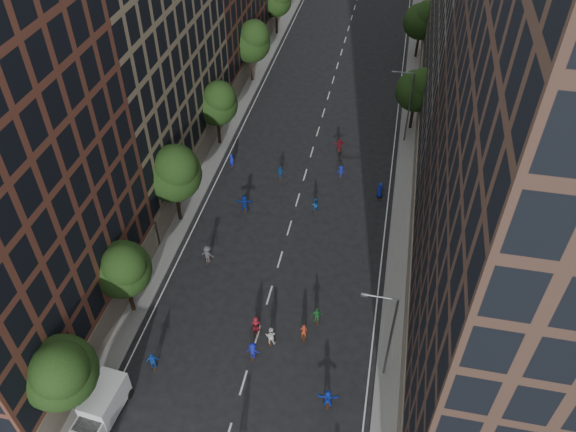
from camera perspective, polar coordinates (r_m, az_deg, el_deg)
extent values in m
plane|color=black|center=(66.67, 2.36, 6.27)|extent=(240.00, 240.00, 0.00)
cube|color=slate|center=(75.11, -5.85, 10.62)|extent=(4.00, 105.00, 0.15)
cube|color=slate|center=(72.45, 12.89, 8.44)|extent=(4.00, 105.00, 0.15)
cube|color=#847356|center=(59.82, -17.34, 18.75)|extent=(14.00, 26.00, 34.00)
cube|color=#432D24|center=(36.99, 26.26, 2.85)|extent=(14.00, 30.00, 36.00)
cube|color=#676055|center=(62.74, 21.82, 18.26)|extent=(14.00, 28.00, 33.00)
cylinder|color=black|center=(45.13, -20.98, -17.09)|extent=(0.36, 0.36, 3.96)
sphere|color=black|center=(42.25, -22.18, -14.50)|extent=(5.20, 5.20, 5.20)
sphere|color=black|center=(40.72, -22.20, -14.27)|extent=(3.90, 3.90, 3.90)
cylinder|color=black|center=(50.00, -15.75, -7.85)|extent=(0.36, 0.36, 3.70)
sphere|color=black|center=(47.57, -16.48, -5.21)|extent=(4.80, 4.80, 4.80)
sphere|color=black|center=(46.21, -16.33, -4.74)|extent=(3.60, 3.60, 3.60)
cylinder|color=black|center=(57.34, -11.10, 1.21)|extent=(0.36, 0.36, 4.22)
sphere|color=black|center=(54.97, -11.62, 4.25)|extent=(5.60, 5.60, 5.60)
sphere|color=black|center=(53.49, -11.33, 4.99)|extent=(4.20, 4.20, 4.20)
cylinder|color=black|center=(67.88, -7.05, 8.66)|extent=(0.36, 0.36, 3.87)
sphere|color=black|center=(66.04, -7.31, 11.22)|extent=(5.00, 5.00, 5.00)
sphere|color=black|center=(64.83, -7.00, 11.90)|extent=(3.75, 3.75, 3.75)
cylinder|color=black|center=(81.08, -3.69, 14.82)|extent=(0.36, 0.36, 4.05)
sphere|color=black|center=(79.49, -3.81, 17.18)|extent=(5.40, 5.40, 5.40)
sphere|color=black|center=(78.30, -3.45, 17.88)|extent=(4.05, 4.05, 4.05)
cylinder|color=black|center=(95.23, -1.17, 19.05)|extent=(0.36, 0.36, 3.78)
sphere|color=black|center=(93.96, -1.20, 20.99)|extent=(4.80, 4.80, 4.80)
cylinder|color=black|center=(71.90, 12.48, 9.94)|extent=(0.36, 0.36, 3.74)
sphere|color=black|center=(70.22, 12.89, 12.29)|extent=(5.00, 5.00, 5.00)
sphere|color=black|center=(69.22, 13.56, 12.91)|extent=(3.75, 3.75, 3.75)
cylinder|color=black|center=(89.60, 12.99, 16.57)|extent=(0.36, 0.36, 3.96)
sphere|color=black|center=(88.18, 13.36, 18.68)|extent=(5.20, 5.20, 5.20)
sphere|color=black|center=(87.24, 13.94, 19.26)|extent=(3.90, 3.90, 3.90)
cylinder|color=#595B60|center=(42.84, 10.34, -12.21)|extent=(0.18, 0.18, 9.00)
cylinder|color=#595B60|center=(39.28, 9.38, -8.12)|extent=(2.40, 0.12, 0.12)
cube|color=#595B60|center=(39.30, 7.77, -7.96)|extent=(0.50, 0.22, 0.15)
cylinder|color=#595B60|center=(67.96, 12.20, 10.59)|extent=(0.18, 0.18, 9.00)
cylinder|color=#595B60|center=(65.77, 11.71, 14.08)|extent=(2.40, 0.12, 0.12)
cube|color=#595B60|center=(65.78, 10.72, 14.18)|extent=(0.50, 0.22, 0.15)
cube|color=silver|center=(45.07, -18.09, -17.26)|extent=(2.44, 3.83, 2.23)
cube|color=silver|center=(44.63, -19.48, -19.78)|extent=(2.17, 1.80, 1.42)
cube|color=black|center=(44.07, -19.68, -19.36)|extent=(1.94, 1.47, 0.10)
cylinder|color=black|center=(46.94, -18.01, -16.18)|extent=(0.32, 0.79, 0.77)
cylinder|color=black|center=(46.11, -15.77, -16.98)|extent=(0.32, 0.79, 0.77)
imported|color=#121A97|center=(46.10, -3.58, -13.53)|extent=(1.11, 0.64, 1.71)
imported|color=#1649B8|center=(46.67, -13.56, -14.14)|extent=(1.13, 0.77, 1.78)
imported|color=#1735BC|center=(43.84, 4.07, -18.01)|extent=(1.69, 0.70, 1.77)
imported|color=maroon|center=(47.66, -3.28, -10.96)|extent=(0.88, 0.65, 1.63)
imported|color=#A5331B|center=(47.17, 1.61, -11.67)|extent=(0.66, 0.49, 1.63)
imported|color=silver|center=(46.82, -1.77, -12.07)|extent=(0.90, 0.71, 1.83)
imported|color=#414045|center=(53.23, -8.17, -3.91)|extent=(1.33, 0.87, 1.93)
imported|color=#227232|center=(48.21, 2.96, -10.07)|extent=(1.05, 0.65, 1.67)
imported|color=#122E98|center=(58.27, -4.44, 1.29)|extent=(1.88, 0.88, 1.95)
imported|color=#13239E|center=(60.65, 9.32, 2.57)|extent=(0.95, 0.70, 1.77)
imported|color=#151EB2|center=(64.45, -5.76, 5.64)|extent=(0.76, 0.64, 1.78)
imported|color=#144BA4|center=(58.27, 2.77, 1.14)|extent=(0.92, 0.81, 1.57)
imported|color=#131F9F|center=(62.90, 5.39, 4.47)|extent=(1.01, 0.64, 1.50)
imported|color=#1349A0|center=(62.36, -0.78, 4.40)|extent=(1.02, 0.53, 1.66)
imported|color=maroon|center=(67.02, 5.24, 7.18)|extent=(1.58, 0.83, 1.63)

